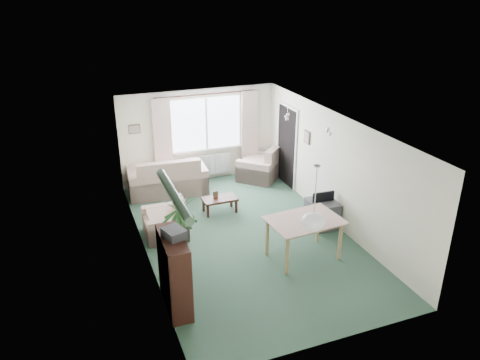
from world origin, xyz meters
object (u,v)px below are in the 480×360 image
object	(u,v)px
sofa	(167,174)
armchair_left	(165,218)
dining_table	(303,239)
tv_cube	(322,214)
pet_bed	(311,216)
bookshelf	(174,272)
coffee_table	(220,205)
armchair_corner	(259,163)
houseplant	(181,234)

from	to	relation	value
sofa	armchair_left	distance (m)	2.15
armchair_left	dining_table	xyz separation A→B (m)	(2.25, -1.74, -0.00)
sofa	armchair_left	xyz separation A→B (m)	(-0.52, -2.09, -0.08)
dining_table	tv_cube	bearing A→B (deg)	44.56
dining_table	pet_bed	distance (m)	1.61
armchair_left	dining_table	size ratio (longest dim) A/B	0.70
bookshelf	pet_bed	distance (m)	3.99
tv_cube	pet_bed	bearing A→B (deg)	100.85
dining_table	pet_bed	world-z (taller)	dining_table
sofa	tv_cube	bearing A→B (deg)	136.98
armchair_left	dining_table	world-z (taller)	armchair_left
sofa	dining_table	distance (m)	4.19
sofa	coffee_table	distance (m)	1.74
sofa	tv_cube	size ratio (longest dim) A/B	2.96
dining_table	tv_cube	distance (m)	1.34
sofa	pet_bed	distance (m)	3.67
tv_cube	pet_bed	xyz separation A→B (m)	(-0.05, 0.35, -0.23)
sofa	coffee_table	xyz separation A→B (m)	(0.85, -1.49, -0.30)
armchair_corner	dining_table	size ratio (longest dim) A/B	0.79
armchair_corner	bookshelf	size ratio (longest dim) A/B	0.77
armchair_left	tv_cube	world-z (taller)	armchair_left
pet_bed	tv_cube	bearing A→B (deg)	-81.82
coffee_table	tv_cube	xyz separation A→B (m)	(1.82, -1.39, 0.11)
tv_cube	armchair_left	bearing A→B (deg)	168.70
coffee_table	tv_cube	size ratio (longest dim) A/B	1.22
sofa	dining_table	bearing A→B (deg)	118.36
sofa	houseplant	distance (m)	3.54
bookshelf	dining_table	size ratio (longest dim) A/B	1.02
houseplant	armchair_left	bearing A→B (deg)	89.88
armchair_corner	pet_bed	distance (m)	2.55
houseplant	tv_cube	distance (m)	3.29
armchair_corner	armchair_left	size ratio (longest dim) A/B	1.12
dining_table	coffee_table	bearing A→B (deg)	110.43
sofa	armchair_corner	size ratio (longest dim) A/B	1.93
coffee_table	armchair_left	bearing A→B (deg)	-156.56
armchair_left	coffee_table	bearing A→B (deg)	115.36
houseplant	pet_bed	xyz separation A→B (m)	(3.15, 0.95, -0.71)
armchair_corner	houseplant	bearing A→B (deg)	4.57
dining_table	bookshelf	bearing A→B (deg)	-167.84
coffee_table	pet_bed	distance (m)	2.06
houseplant	dining_table	xyz separation A→B (m)	(2.25, -0.34, -0.38)
houseplant	coffee_table	bearing A→B (deg)	55.34
armchair_corner	bookshelf	xyz separation A→B (m)	(-3.30, -4.36, 0.19)
armchair_corner	dining_table	world-z (taller)	armchair_corner
sofa	tv_cube	world-z (taller)	sofa
houseplant	bookshelf	bearing A→B (deg)	-110.65
armchair_left	bookshelf	size ratio (longest dim) A/B	0.69
armchair_left	pet_bed	distance (m)	3.20
sofa	dining_table	size ratio (longest dim) A/B	1.51
sofa	houseplant	xyz separation A→B (m)	(-0.53, -3.49, 0.30)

